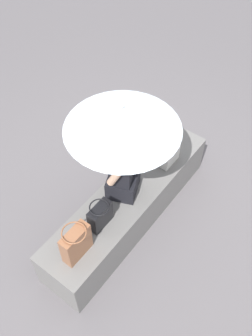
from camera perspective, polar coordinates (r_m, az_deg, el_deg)
ground_plane at (r=4.16m, az=0.39°, el=-7.55°), size 14.00×14.00×0.00m
stone_bench at (r=3.95m, az=0.41°, el=-5.68°), size 2.20×0.52×0.49m
person_seated at (r=3.47m, az=-0.46°, el=0.61°), size 0.51×0.39×0.90m
parasol at (r=3.00m, az=-0.54°, el=7.54°), size 0.98×0.98×1.14m
handbag_black at (r=3.90m, az=6.64°, el=2.50°), size 0.24×0.18×0.34m
tote_bag_canvas at (r=3.44m, az=-3.94°, el=-7.20°), size 0.25×0.18×0.28m
shoulder_bag_spare at (r=3.27m, az=-7.57°, el=-11.22°), size 0.29×0.21×0.36m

